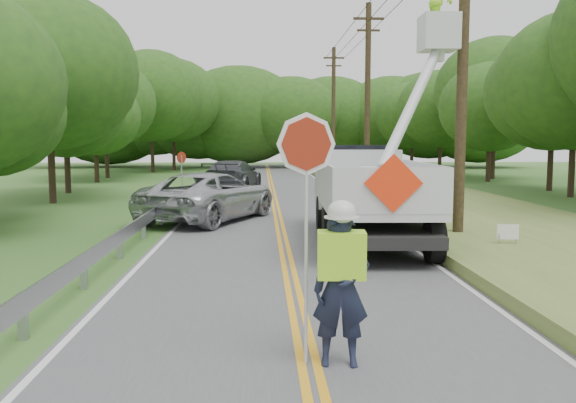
{
  "coord_description": "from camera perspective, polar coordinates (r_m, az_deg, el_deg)",
  "views": [
    {
      "loc": [
        -0.6,
        -7.64,
        2.92
      ],
      "look_at": [
        0.0,
        6.0,
        1.5
      ],
      "focal_mm": 37.2,
      "sensor_mm": 36.0,
      "label": 1
    }
  ],
  "objects": [
    {
      "name": "tall_grass_verge",
      "position": [
        23.14,
        16.94,
        -1.2
      ],
      "size": [
        7.0,
        96.0,
        0.3
      ],
      "primitive_type": "cube",
      "color": "#586C34",
      "rests_on": "ground"
    },
    {
      "name": "stop_sign_permanent",
      "position": [
        25.96,
        -10.12,
        2.91
      ],
      "size": [
        0.37,
        0.39,
        2.42
      ],
      "color": "#9A9CA1",
      "rests_on": "ground"
    },
    {
      "name": "road",
      "position": [
        21.84,
        -0.93,
        -1.72
      ],
      "size": [
        7.2,
        96.0,
        0.03
      ],
      "color": "#4F4F52",
      "rests_on": "ground"
    },
    {
      "name": "flagger",
      "position": [
        7.69,
        5.02,
        -7.23
      ],
      "size": [
        1.21,
        0.53,
        3.24
      ],
      "color": "#191E33",
      "rests_on": "road"
    },
    {
      "name": "suv_darkgrey",
      "position": [
        34.33,
        -5.28,
        2.51
      ],
      "size": [
        3.49,
        6.32,
        1.73
      ],
      "primitive_type": "imported",
      "rotation": [
        0.0,
        0.0,
        2.96
      ],
      "color": "#3C3F45",
      "rests_on": "road"
    },
    {
      "name": "treeline_left",
      "position": [
        40.79,
        -16.68,
        9.76
      ],
      "size": [
        11.75,
        55.21,
        10.77
      ],
      "color": "#332319",
      "rests_on": "ground"
    },
    {
      "name": "bucket_truck",
      "position": [
        17.99,
        7.61,
        1.93
      ],
      "size": [
        3.85,
        7.94,
        7.52
      ],
      "color": "black",
      "rests_on": "road"
    },
    {
      "name": "guardrail",
      "position": [
        22.93,
        -11.09,
        -0.1
      ],
      "size": [
        0.18,
        48.0,
        0.77
      ],
      "color": "#9A9CA1",
      "rests_on": "ground"
    },
    {
      "name": "suv_silver",
      "position": [
        21.69,
        -7.47,
        0.52
      ],
      "size": [
        5.25,
        6.91,
        1.74
      ],
      "primitive_type": "imported",
      "rotation": [
        0.0,
        0.0,
        2.71
      ],
      "color": "#B0B1B8",
      "rests_on": "road"
    },
    {
      "name": "treeline_right",
      "position": [
        35.89,
        24.75,
        10.41
      ],
      "size": [
        11.78,
        52.58,
        11.72
      ],
      "color": "#332319",
      "rests_on": "ground"
    },
    {
      "name": "ground",
      "position": [
        8.2,
        1.92,
        -14.92
      ],
      "size": [
        140.0,
        140.0,
        0.0
      ],
      "primitive_type": "plane",
      "color": "#28551C",
      "rests_on": "ground"
    },
    {
      "name": "yard_sign",
      "position": [
        16.07,
        20.27,
        -2.84
      ],
      "size": [
        0.55,
        0.09,
        0.79
      ],
      "color": "white",
      "rests_on": "ground"
    },
    {
      "name": "treeline_horizon",
      "position": [
        63.97,
        -2.07,
        8.24
      ],
      "size": [
        55.64,
        14.16,
        10.55
      ],
      "color": "#24471A",
      "rests_on": "ground"
    },
    {
      "name": "utility_poles",
      "position": [
        25.39,
        10.43,
        11.15
      ],
      "size": [
        1.6,
        43.3,
        10.0
      ],
      "color": "black",
      "rests_on": "ground"
    }
  ]
}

